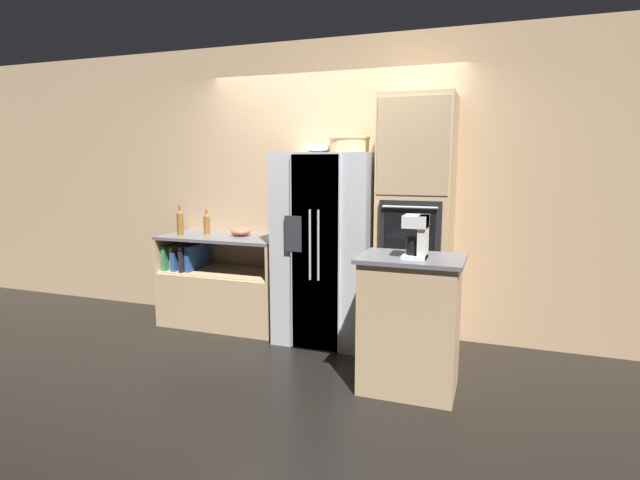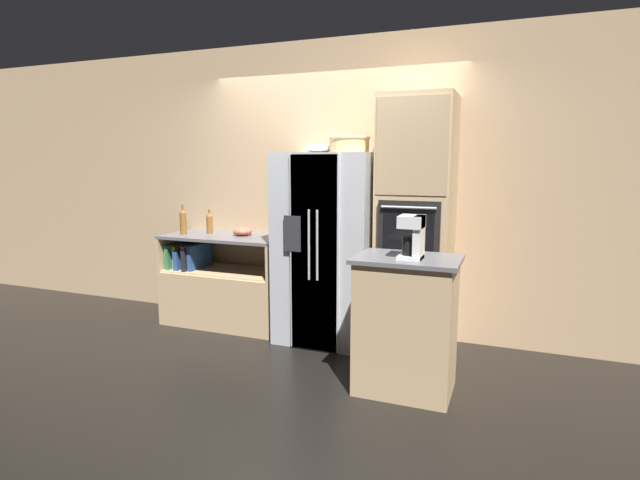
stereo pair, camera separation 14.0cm
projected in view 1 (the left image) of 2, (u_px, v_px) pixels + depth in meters
ground_plane at (318, 338)px, 4.73m from camera, size 20.00×20.00×0.00m
wall_back at (332, 188)px, 4.89m from camera, size 12.00×0.06×2.80m
counter_left at (224, 291)px, 5.09m from camera, size 1.27×0.61×0.92m
refrigerator at (328, 248)px, 4.58m from camera, size 0.88×0.74×1.73m
wall_oven at (416, 225)px, 4.34m from camera, size 0.61×0.65×2.21m
island_counter at (410, 323)px, 3.60m from camera, size 0.73×0.54×0.99m
wicker_basket at (349, 144)px, 4.38m from camera, size 0.37×0.37×0.14m
fruit_bowl at (319, 148)px, 4.49m from camera, size 0.26×0.26×0.08m
bottle_tall at (180, 222)px, 5.04m from camera, size 0.07×0.07×0.31m
bottle_short at (207, 223)px, 5.11m from camera, size 0.07×0.07×0.25m
mixing_bowl at (241, 231)px, 5.00m from camera, size 0.20×0.20×0.09m
coffee_maker at (418, 235)px, 3.44m from camera, size 0.16×0.20×0.30m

